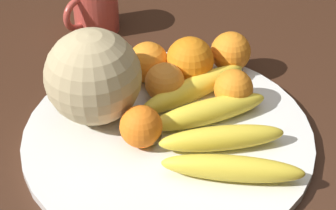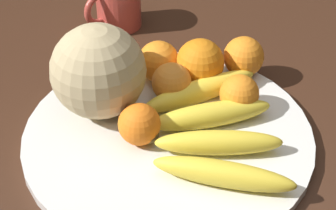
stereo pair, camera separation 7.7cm
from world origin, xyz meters
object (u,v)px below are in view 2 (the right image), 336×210
Objects in this scene: kitchen_table at (151,174)px; orange_back_left at (244,57)px; orange_front_left at (239,94)px; orange_front_right at (200,63)px; banana_bunch at (211,127)px; orange_back_right at (172,82)px; orange_mid_center at (159,61)px; melon at (98,71)px; produce_tag at (205,105)px; ceramic_mug at (117,3)px; fruit_bowl at (168,136)px; orange_top_small at (139,124)px.

kitchen_table is 0.24m from orange_back_left.
orange_front_left is 0.09m from orange_front_right.
banana_bunch is 0.17m from orange_back_left.
orange_front_right is at bearing -140.29° from orange_back_right.
orange_front_left is 0.14m from orange_mid_center.
melon is 0.17m from produce_tag.
ceramic_mug reaches higher than banana_bunch.
fruit_bowl is 6.84× the size of orange_back_right.
produce_tag is at bearing 156.33° from orange_back_right.
banana_bunch is at bearing 51.28° from orange_front_left.
fruit_bowl is 6.33× the size of orange_mid_center.
banana_bunch is at bearing 65.67° from orange_back_left.
orange_back_right is at bearing 113.97° from banana_bunch.
ceramic_mug reaches higher than orange_mid_center.
orange_top_small reaches higher than kitchen_table.
orange_mid_center is at bearing -12.90° from orange_front_right.
fruit_bowl is 2.99× the size of melon.
orange_top_small is at bearing 29.88° from produce_tag.
ceramic_mug reaches higher than orange_back_right.
banana_bunch is at bearing 91.33° from orange_front_right.
orange_front_left is at bearing 125.62° from orange_front_right.
melon is 1.83× the size of orange_front_right.
orange_back_left is at bearing -137.82° from orange_top_small.
kitchen_table is at bearing 15.89° from produce_tag.
orange_mid_center is 1.01× the size of orange_back_left.
ceramic_mug is at bearing -83.94° from orange_top_small.
melon is at bearing -52.26° from orange_top_small.
banana_bunch is 0.10m from orange_top_small.
orange_mid_center is (-0.02, -0.11, 0.14)m from kitchen_table.
melon reaches higher than orange_front_right.
ceramic_mug is (0.09, -0.25, 0.00)m from orange_back_right.
fruit_bowl is at bearing 83.10° from orange_back_right.
melon is at bearing 19.58° from orange_back_left.
fruit_bowl is at bearing 139.62° from kitchen_table.
orange_mid_center is at bearing -36.81° from orange_front_left.
orange_back_left is at bearing 61.44° from banana_bunch.
orange_mid_center is 0.63× the size of ceramic_mug.
melon is 2.28× the size of orange_back_right.
orange_back_right is 0.26m from ceramic_mug.
banana_bunch is 2.65× the size of ceramic_mug.
orange_top_small reaches higher than banana_bunch.
orange_mid_center is (0.06, -0.01, -0.01)m from orange_front_right.
melon is at bearing 150.82° from banana_bunch.
melon reaches higher than orange_back_right.
melon is 0.12m from orange_mid_center.
orange_back_left is at bearing -135.80° from produce_tag.
orange_back_left is 0.28m from ceramic_mug.
melon is at bearing 85.67° from ceramic_mug.
orange_front_right is at bearing -158.86° from melon.
orange_front_left is (-0.11, -0.05, 0.04)m from fruit_bowl.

